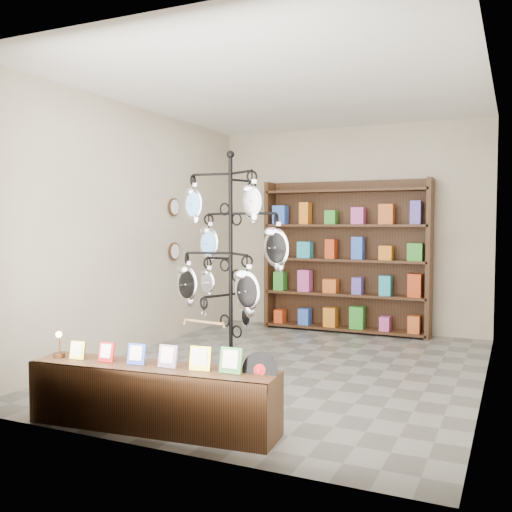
% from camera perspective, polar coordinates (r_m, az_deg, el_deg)
% --- Properties ---
extents(ground, '(5.00, 5.00, 0.00)m').
position_cam_1_polar(ground, '(6.38, 3.17, -11.05)').
color(ground, slate).
rests_on(ground, ground).
extents(room_envelope, '(5.00, 5.00, 5.00)m').
position_cam_1_polar(room_envelope, '(6.19, 3.22, 5.79)').
color(room_envelope, beige).
rests_on(room_envelope, ground).
extents(display_tree, '(1.17, 1.13, 2.25)m').
position_cam_1_polar(display_tree, '(5.28, -2.55, 0.24)').
color(display_tree, black).
rests_on(display_tree, ground).
extents(front_shelf, '(2.01, 0.59, 0.70)m').
position_cam_1_polar(front_shelf, '(4.58, -10.30, -13.69)').
color(front_shelf, black).
rests_on(front_shelf, ground).
extents(back_shelving, '(2.42, 0.36, 2.20)m').
position_cam_1_polar(back_shelving, '(8.38, 8.94, -0.53)').
color(back_shelving, black).
rests_on(back_shelving, ground).
extents(wall_clocks, '(0.03, 0.24, 0.84)m').
position_cam_1_polar(wall_clocks, '(7.80, -8.20, 2.66)').
color(wall_clocks, black).
rests_on(wall_clocks, ground).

